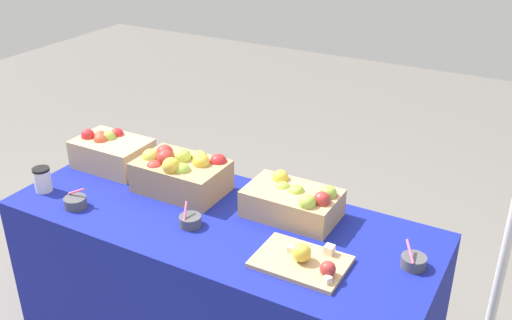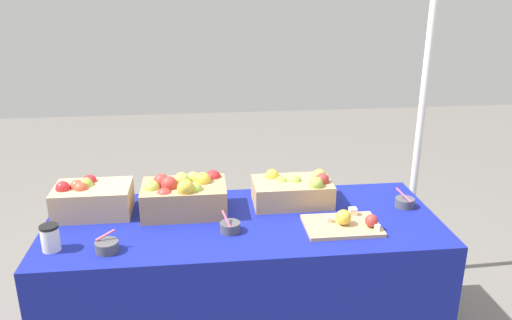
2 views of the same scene
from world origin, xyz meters
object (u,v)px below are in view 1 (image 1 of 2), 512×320
object	(u,v)px
apple_crate_left	(112,152)
cutting_board_front	(304,261)
sample_bowl_near	(190,221)
sample_bowl_mid	(413,261)
sample_bowl_far	(75,202)
coffee_cup	(42,179)
apple_crate_middle	(181,173)
apple_crate_right	(295,201)

from	to	relation	value
apple_crate_left	cutting_board_front	distance (m)	1.24
sample_bowl_near	sample_bowl_mid	distance (m)	0.92
apple_crate_left	sample_bowl_far	bearing A→B (deg)	-71.72
coffee_cup	apple_crate_middle	bearing A→B (deg)	29.71
apple_crate_right	sample_bowl_far	xyz separation A→B (m)	(-0.89, -0.41, -0.05)
apple_crate_left	coffee_cup	bearing A→B (deg)	-107.30
sample_bowl_near	sample_bowl_mid	bearing A→B (deg)	10.81
apple_crate_right	cutting_board_front	distance (m)	0.36
apple_crate_left	apple_crate_right	distance (m)	1.02
apple_crate_left	coffee_cup	world-z (taller)	apple_crate_left
sample_bowl_mid	coffee_cup	bearing A→B (deg)	-171.28
sample_bowl_mid	sample_bowl_far	xyz separation A→B (m)	(-1.44, -0.30, 0.00)
apple_crate_right	sample_bowl_far	bearing A→B (deg)	-155.35
cutting_board_front	sample_bowl_near	size ratio (longest dim) A/B	3.52
sample_bowl_mid	sample_bowl_far	bearing A→B (deg)	-168.41
sample_bowl_near	apple_crate_right	bearing A→B (deg)	39.02
sample_bowl_near	coffee_cup	xyz separation A→B (m)	(-0.78, -0.08, 0.03)
apple_crate_middle	apple_crate_right	distance (m)	0.57
sample_bowl_near	sample_bowl_far	world-z (taller)	sample_bowl_near
sample_bowl_near	sample_bowl_far	bearing A→B (deg)	-167.10
apple_crate_middle	apple_crate_right	bearing A→B (deg)	4.89
apple_crate_middle	coffee_cup	world-z (taller)	apple_crate_middle
apple_crate_middle	sample_bowl_far	bearing A→B (deg)	-131.97
apple_crate_left	cutting_board_front	world-z (taller)	apple_crate_left
apple_crate_left	apple_crate_middle	bearing A→B (deg)	-4.15
apple_crate_left	sample_bowl_mid	size ratio (longest dim) A/B	3.65
coffee_cup	sample_bowl_mid	bearing A→B (deg)	8.72
apple_crate_left	apple_crate_right	xyz separation A→B (m)	(1.02, 0.02, -0.01)
apple_crate_middle	sample_bowl_near	bearing A→B (deg)	-47.86
apple_crate_middle	sample_bowl_far	distance (m)	0.49
apple_crate_middle	apple_crate_right	world-z (taller)	apple_crate_middle
sample_bowl_near	coffee_cup	size ratio (longest dim) A/B	0.85
sample_bowl_far	coffee_cup	size ratio (longest dim) A/B	0.85
sample_bowl_far	cutting_board_front	bearing A→B (deg)	5.40
apple_crate_left	cutting_board_front	bearing A→B (deg)	-13.51
sample_bowl_near	cutting_board_front	bearing A→B (deg)	-2.23
apple_crate_left	sample_bowl_near	bearing A→B (deg)	-21.99
apple_crate_middle	sample_bowl_mid	distance (m)	1.12
apple_crate_middle	cutting_board_front	distance (m)	0.80
apple_crate_left	sample_bowl_far	world-z (taller)	apple_crate_left
sample_bowl_mid	sample_bowl_far	size ratio (longest dim) A/B	1.01
apple_crate_left	sample_bowl_near	distance (m)	0.72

